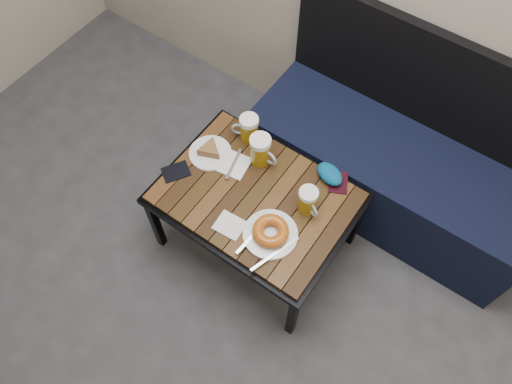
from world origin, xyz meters
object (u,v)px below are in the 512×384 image
Objects in this scene: cafe_table at (256,200)px; beer_mug_centre at (261,150)px; plate_bagel at (270,233)px; bench at (391,168)px; plate_pie at (210,151)px; beer_mug_right at (308,200)px; passport_burgundy at (338,182)px; knit_pouch at (330,174)px; passport_navy at (176,172)px; beer_mug_left at (249,128)px.

beer_mug_centre is (-0.09, 0.16, 0.12)m from cafe_table.
plate_bagel reaches higher than cafe_table.
plate_pie is (-0.69, -0.55, 0.22)m from bench.
beer_mug_right is at bearing -11.84° from beer_mug_centre.
plate_pie is at bearing 173.09° from passport_burgundy.
plate_bagel is 0.39m from knit_pouch.
passport_navy is (-0.57, -0.18, -0.06)m from beer_mug_right.
beer_mug_left is at bearing -176.26° from knit_pouch.
passport_navy is at bearing -147.24° from knit_pouch.
cafe_table is 7.08× the size of passport_navy.
beer_mug_centre is 0.37m from passport_burgundy.
beer_mug_centre is (-0.48, -0.44, 0.28)m from bench.
plate_bagel is at bearing -21.72° from plate_pie.
beer_mug_right is (0.21, 0.07, 0.11)m from cafe_table.
plate_pie is 0.49m from plate_bagel.
beer_mug_right is 0.20m from passport_burgundy.
plate_pie is 1.70× the size of passport_burgundy.
bench is 0.45m from knit_pouch.
passport_burgundy is at bearing 45.18° from cafe_table.
passport_navy is at bearing -163.35° from cafe_table.
cafe_table is 5.53× the size of beer_mug_centre.
knit_pouch is (0.05, 0.38, 0.00)m from plate_bagel.
knit_pouch is (-0.18, -0.35, 0.23)m from bench.
bench is at bearing 41.66° from passport_burgundy.
knit_pouch is at bearing 65.05° from passport_navy.
beer_mug_centre is 1.34× the size of passport_burgundy.
beer_mug_right is 0.68× the size of plate_pie.
beer_mug_right reaches higher than plate_pie.
plate_pie is 0.54m from knit_pouch.
knit_pouch reaches higher than passport_burgundy.
bench is 0.71m from beer_mug_centre.
knit_pouch is at bearing -117.81° from bench.
bench is 0.91m from plate_pie.
beer_mug_right reaches higher than passport_navy.
cafe_table is 6.02× the size of beer_mug_left.
beer_mug_left is 1.04× the size of knit_pouch.
bench is 4.75× the size of plate_bagel.
beer_mug_right is at bearing 1.64° from plate_pie.
knit_pouch is (0.21, 0.26, 0.07)m from cafe_table.
plate_bagel is at bearing 30.68° from passport_navy.
beer_mug_right is at bearing -130.77° from passport_burgundy.
bench is at bearing 47.37° from beer_mug_centre.
passport_navy is (-0.75, -0.71, 0.20)m from bench.
plate_bagel is (0.45, -0.18, 0.00)m from plate_pie.
beer_mug_left is 1.18× the size of passport_navy.
knit_pouch is at bearing 153.03° from passport_burgundy.
beer_mug_centre is at bearing -169.55° from beer_mug_right.
bench is 1.06m from passport_navy.
cafe_table is at bearing -133.94° from beer_mug_right.
beer_mug_left is 1.23× the size of passport_burgundy.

